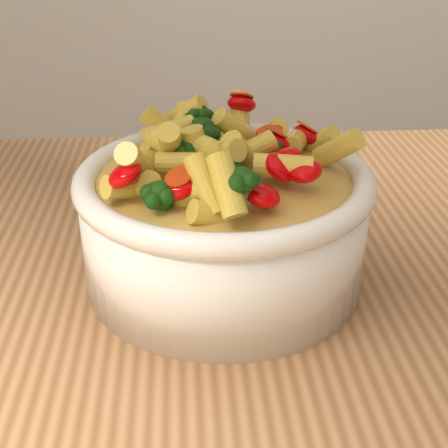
{
  "coord_description": "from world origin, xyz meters",
  "views": [
    {
      "loc": [
        0.03,
        -0.39,
        1.18
      ],
      "look_at": [
        0.06,
        0.05,
        0.95
      ],
      "focal_mm": 50.0,
      "sensor_mm": 36.0,
      "label": 1
    }
  ],
  "objects": [
    {
      "name": "table",
      "position": [
        0.0,
        0.0,
        0.8
      ],
      "size": [
        1.2,
        0.8,
        0.9
      ],
      "color": "#B57E4D",
      "rests_on": "ground"
    },
    {
      "name": "serving_bowl",
      "position": [
        0.06,
        0.05,
        0.95
      ],
      "size": [
        0.23,
        0.23,
        0.1
      ],
      "color": "white",
      "rests_on": "table"
    },
    {
      "name": "pasta_salad",
      "position": [
        0.06,
        0.05,
        1.01
      ],
      "size": [
        0.18,
        0.18,
        0.04
      ],
      "color": "#F0C84C",
      "rests_on": "serving_bowl"
    }
  ]
}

